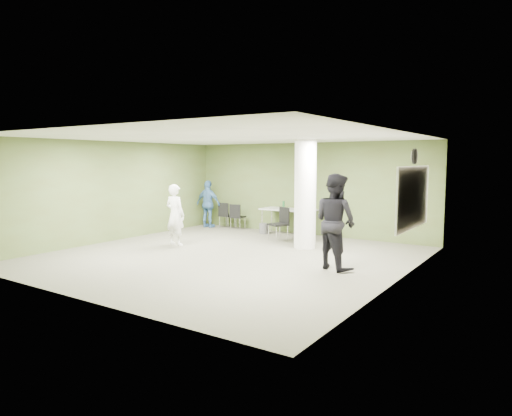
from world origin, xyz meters
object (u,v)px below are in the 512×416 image
Objects in this scene: chair_back_left at (226,213)px; man_blue at (208,204)px; man_black at (335,222)px; woman_white at (175,215)px; folding_table at (288,211)px.

man_blue is at bearing 16.83° from chair_back_left.
man_black is at bearing 149.43° from man_blue.
chair_back_left is 3.27m from woman_white.
man_black is (2.98, -3.25, 0.25)m from folding_table.
man_blue is (-6.00, 3.11, -0.20)m from man_black.
folding_table is 2.44m from chair_back_left.
woman_white is (-1.68, -3.15, 0.07)m from folding_table.
chair_back_left is 6.34m from man_black.
folding_table is at bearing 179.56° from man_blue.
man_blue is (-0.60, -0.17, 0.30)m from chair_back_left.
woman_white reaches higher than man_blue.
man_blue is at bearing -178.86° from folding_table.
man_blue is (-1.34, 3.00, -0.02)m from woman_white.
folding_table is 4.42m from man_black.
man_blue is at bearing -66.92° from woman_white.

